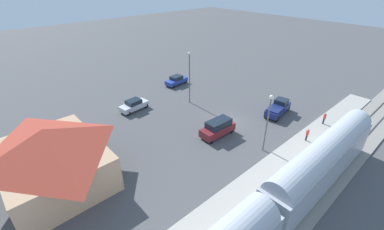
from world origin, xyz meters
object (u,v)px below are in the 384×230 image
Objects in this scene: sedan_silver at (134,105)px; suv_maroon at (218,128)px; pedestrian_waiting_far at (307,134)px; pickup_navy at (278,108)px; light_pole_near_platform at (268,117)px; light_pole_lot_center at (189,72)px; station_building at (50,156)px; pedestrian_on_platform at (324,118)px; sedan_blue at (176,80)px.

sedan_silver is 14.32m from suv_maroon.
pickup_navy is (6.46, -3.97, -0.25)m from pedestrian_waiting_far.
light_pole_near_platform is 0.87× the size of light_pole_lot_center.
light_pole_near_platform reaches higher than pickup_navy.
station_building is at bearing 75.86° from pickup_navy.
sedan_silver is (15.80, 15.47, -0.15)m from pickup_navy.
station_building reaches higher than sedan_silver.
sedan_silver is at bearing 38.11° from pedestrian_on_platform.
pedestrian_waiting_far is at bearing -169.84° from light_pole_lot_center.
light_pole_lot_center is at bearing 10.16° from pedestrian_waiting_far.
light_pole_lot_center is at bearing -7.54° from light_pole_near_platform.
sedan_blue is (3.67, -11.50, 0.00)m from sedan_silver.
pedestrian_waiting_far is 11.16m from suv_maroon.
pedestrian_on_platform is at bearing -141.89° from sedan_silver.
light_pole_lot_center is at bearing 156.27° from sedan_blue.
pedestrian_on_platform is at bearing -113.46° from station_building.
pedestrian_on_platform is at bearing -164.28° from pickup_navy.
pedestrian_on_platform is 0.34× the size of suv_maroon.
light_pole_near_platform is (-19.56, -6.12, 3.77)m from sedan_silver.
station_building is 2.60× the size of sedan_silver.
station_building is 2.44× the size of suv_maroon.
pedestrian_waiting_far is at bearing -152.68° from sedan_silver.
light_pole_near_platform is 15.88m from light_pole_lot_center.
pedestrian_waiting_far is 25.06m from sedan_silver.
station_building is at bearing 101.50° from light_pole_lot_center.
pedestrian_waiting_far is at bearing -179.99° from sedan_blue.
sedan_silver is (21.92, 17.19, -0.40)m from pedestrian_on_platform.
sedan_blue is 18.66m from suv_maroon.
station_building reaches higher than sedan_blue.
sedan_silver is 1.00× the size of sedan_blue.
pedestrian_waiting_far is at bearing 148.43° from pickup_navy.
pedestrian_on_platform is 20.59m from light_pole_lot_center.
light_pole_near_platform is (-11.20, -20.18, 1.39)m from station_building.
pickup_navy is at bearing -68.09° from light_pole_near_platform.
pedestrian_waiting_far is at bearing -140.84° from suv_maroon.
light_pole_near_platform is at bearing 111.91° from pickup_navy.
suv_maroon is 11.25m from light_pole_lot_center.
pickup_navy is 1.21× the size of sedan_silver.
pedestrian_on_platform is 0.37× the size of sedan_blue.
light_pole_lot_center reaches higher than pedestrian_on_platform.
pedestrian_waiting_far is 0.37× the size of sedan_blue.
suv_maroon is at bearing 39.16° from pedestrian_waiting_far.
light_pole_lot_center is at bearing -115.05° from sedan_silver.
suv_maroon is at bearing 157.83° from sedan_blue.
pedestrian_waiting_far is 6.90m from light_pole_near_platform.
suv_maroon is 0.68× the size of light_pole_near_platform.
light_pole_lot_center reaches higher than light_pole_near_platform.
sedan_blue is at bearing 0.01° from pedestrian_waiting_far.
light_pole_near_platform is (-5.95, -1.66, 3.50)m from suv_maroon.
station_building is 34.12m from pedestrian_on_platform.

